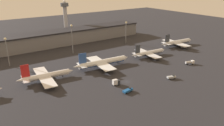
% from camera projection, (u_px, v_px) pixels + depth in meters
% --- Properties ---
extents(ground, '(600.00, 600.00, 0.00)m').
position_uv_depth(ground, '(127.00, 82.00, 139.84)').
color(ground, '#26262B').
extents(terminal_building, '(181.98, 22.13, 14.31)m').
position_uv_depth(terminal_building, '(61.00, 37.00, 219.99)').
color(terminal_building, slate).
rests_on(terminal_building, ground).
extents(airplane_1, '(36.80, 35.87, 13.01)m').
position_uv_depth(airplane_1, '(46.00, 76.00, 140.72)').
color(airplane_1, silver).
rests_on(airplane_1, ground).
extents(airplane_2, '(46.10, 33.56, 13.26)m').
position_uv_depth(airplane_2, '(102.00, 62.00, 162.64)').
color(airplane_2, white).
rests_on(airplane_2, ground).
extents(airplane_3, '(35.72, 29.04, 11.73)m').
position_uv_depth(airplane_3, '(149.00, 53.00, 185.97)').
color(airplane_3, silver).
rests_on(airplane_3, ground).
extents(airplane_4, '(40.32, 31.76, 12.96)m').
position_uv_depth(airplane_4, '(177.00, 42.00, 215.79)').
color(airplane_4, silver).
rests_on(airplane_4, ground).
extents(service_vehicle_0, '(7.24, 4.48, 2.95)m').
position_uv_depth(service_vehicle_0, '(190.00, 62.00, 168.45)').
color(service_vehicle_0, white).
rests_on(service_vehicle_0, ground).
extents(service_vehicle_1, '(6.82, 3.20, 2.64)m').
position_uv_depth(service_vehicle_1, '(128.00, 90.00, 126.24)').
color(service_vehicle_1, '#195199').
rests_on(service_vehicle_1, ground).
extents(service_vehicle_2, '(4.78, 2.68, 3.88)m').
position_uv_depth(service_vehicle_2, '(116.00, 82.00, 134.58)').
color(service_vehicle_2, '#282D38').
rests_on(service_vehicle_2, ground).
extents(service_vehicle_3, '(6.20, 3.85, 2.72)m').
position_uv_depth(service_vehicle_3, '(171.00, 77.00, 143.55)').
color(service_vehicle_3, '#9EA3A8').
rests_on(service_vehicle_3, ground).
extents(lamp_post_0, '(1.80, 1.80, 21.92)m').
position_uv_depth(lamp_post_0, '(7.00, 48.00, 161.12)').
color(lamp_post_0, slate).
rests_on(lamp_post_0, ground).
extents(lamp_post_1, '(1.80, 1.80, 25.84)m').
position_uv_depth(lamp_post_1, '(72.00, 35.00, 188.43)').
color(lamp_post_1, slate).
rests_on(lamp_post_1, ground).
extents(lamp_post_2, '(1.80, 1.80, 22.35)m').
position_uv_depth(lamp_post_2, '(126.00, 29.00, 220.86)').
color(lamp_post_2, slate).
rests_on(lamp_post_2, ground).
extents(control_tower, '(9.00, 9.00, 39.76)m').
position_uv_depth(control_tower, '(65.00, 15.00, 254.81)').
color(control_tower, '#99999E').
rests_on(control_tower, ground).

